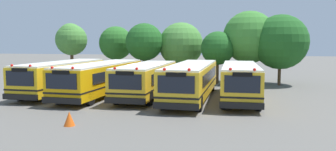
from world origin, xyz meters
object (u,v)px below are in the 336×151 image
object	(u,v)px
tree_2	(144,42)
tree_3	(182,44)
school_bus_2	(147,78)
tree_5	(251,36)
tree_4	(219,48)
tree_6	(280,41)
school_bus_0	(63,76)
school_bus_3	(192,79)
tree_0	(71,39)
school_bus_1	(102,77)
traffic_cone	(69,119)
school_bus_4	(240,80)
tree_1	(115,44)

from	to	relation	value
tree_2	tree_3	xyz separation A→B (m)	(3.65, 1.67, -0.27)
school_bus_2	tree_5	distance (m)	12.88
tree_5	tree_2	bearing A→B (deg)	-177.64
tree_4	tree_6	world-z (taller)	tree_6
school_bus_0	school_bus_3	xyz separation A→B (m)	(10.31, -0.21, 0.00)
school_bus_0	tree_0	xyz separation A→B (m)	(-4.51, 9.51, 3.05)
school_bus_1	school_bus_3	world-z (taller)	school_bus_3
traffic_cone	tree_5	bearing A→B (deg)	64.82
school_bus_0	tree_4	world-z (taller)	tree_4
school_bus_3	tree_2	distance (m)	11.82
school_bus_0	tree_4	bearing A→B (deg)	-143.73
school_bus_1	tree_0	bearing A→B (deg)	-49.67
tree_4	school_bus_3	bearing A→B (deg)	-98.21
tree_0	school_bus_2	bearing A→B (deg)	-39.84
tree_2	tree_3	size ratio (longest dim) A/B	0.98
school_bus_4	tree_1	bearing A→B (deg)	-41.06
tree_1	tree_6	world-z (taller)	tree_6
tree_6	school_bus_2	bearing A→B (deg)	-138.81
tree_1	tree_4	distance (m)	12.12
traffic_cone	tree_4	bearing A→B (deg)	71.69
tree_4	school_bus_1	bearing A→B (deg)	-133.05
school_bus_4	tree_4	distance (m)	9.09
traffic_cone	school_bus_3	bearing A→B (deg)	62.69
tree_6	tree_5	bearing A→B (deg)	163.14
tree_3	tree_6	xyz separation A→B (m)	(9.71, -2.03, 0.30)
school_bus_4	tree_3	size ratio (longest dim) A/B	1.64
school_bus_0	school_bus_2	xyz separation A→B (m)	(6.94, -0.04, -0.04)
school_bus_0	tree_5	distance (m)	17.87
tree_1	traffic_cone	bearing A→B (deg)	-74.01
school_bus_3	tree_2	bearing A→B (deg)	-55.86
tree_0	school_bus_1	bearing A→B (deg)	-50.71
tree_1	school_bus_1	bearing A→B (deg)	-72.96
school_bus_4	tree_3	bearing A→B (deg)	-62.31
school_bus_0	tree_4	size ratio (longest dim) A/B	2.05
tree_6	tree_0	bearing A→B (deg)	178.60
school_bus_1	tree_1	distance (m)	12.44
school_bus_2	tree_1	size ratio (longest dim) A/B	1.71
traffic_cone	tree_2	bearing A→B (deg)	95.66
tree_4	school_bus_0	bearing A→B (deg)	-143.36
tree_2	traffic_cone	world-z (taller)	tree_2
tree_1	tree_4	size ratio (longest dim) A/B	1.15
school_bus_0	school_bus_1	xyz separation A→B (m)	(3.39, -0.15, -0.02)
school_bus_2	tree_2	world-z (taller)	tree_2
tree_4	tree_1	bearing A→B (deg)	166.24
tree_4	tree_5	bearing A→B (deg)	21.19
school_bus_2	tree_2	size ratio (longest dim) A/B	1.66
school_bus_1	school_bus_2	xyz separation A→B (m)	(3.54, 0.11, -0.02)
tree_5	tree_1	bearing A→B (deg)	173.40
school_bus_3	school_bus_4	bearing A→B (deg)	-175.72
school_bus_2	tree_2	xyz separation A→B (m)	(-3.04, 9.39, 2.73)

